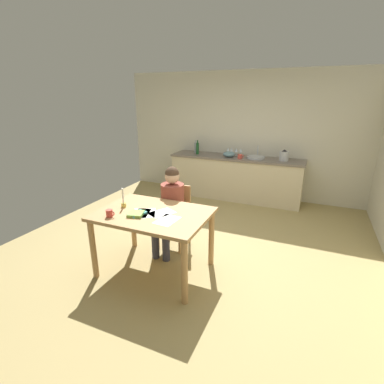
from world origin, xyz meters
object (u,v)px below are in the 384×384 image
at_px(mixing_bowl, 229,154).
at_px(wine_glass_back_left, 231,150).
at_px(dining_table, 153,221).
at_px(person_seated, 171,204).
at_px(coffee_mug, 110,213).
at_px(wine_glass_near_sink, 241,151).
at_px(wine_glass_back_right, 228,150).
at_px(sink_unit, 256,157).
at_px(wine_glass_by_kettle, 236,150).
at_px(book_cookery, 137,214).
at_px(bottle_vinegar, 198,148).
at_px(chair_at_table, 176,212).
at_px(book_magazine, 136,214).
at_px(candlestick, 123,202).
at_px(bottle_oil, 196,147).
at_px(teacup_on_counter, 240,156).
at_px(stovetop_kettle, 284,156).

distance_m(mixing_bowl, wine_glass_back_left, 0.23).
height_order(dining_table, person_seated, person_seated).
bearing_deg(coffee_mug, wine_glass_near_sink, 79.71).
distance_m(wine_glass_back_left, wine_glass_back_right, 0.07).
height_order(sink_unit, wine_glass_by_kettle, sink_unit).
relative_size(book_cookery, bottle_vinegar, 0.67).
xyz_separation_m(chair_at_table, person_seated, (0.00, -0.15, 0.18)).
bearing_deg(bottle_vinegar, book_magazine, -80.63).
relative_size(candlestick, wine_glass_back_left, 1.58).
bearing_deg(mixing_bowl, dining_table, -91.10).
bearing_deg(book_cookery, book_magazine, -81.98).
bearing_deg(bottle_oil, teacup_on_counter, -12.45).
bearing_deg(teacup_on_counter, stovetop_kettle, 10.25).
bearing_deg(teacup_on_counter, mixing_bowl, 163.01).
distance_m(book_magazine, sink_unit, 3.27).
distance_m(person_seated, bottle_vinegar, 2.51).
height_order(candlestick, teacup_on_counter, candlestick).
relative_size(coffee_mug, teacup_on_counter, 0.90).
relative_size(person_seated, bottle_vinegar, 3.96).
xyz_separation_m(chair_at_table, teacup_on_counter, (0.37, 2.17, 0.44)).
height_order(coffee_mug, wine_glass_back_left, wine_glass_back_left).
xyz_separation_m(stovetop_kettle, teacup_on_counter, (-0.83, -0.15, -0.05)).
xyz_separation_m(book_magazine, stovetop_kettle, (1.27, 3.18, 0.20)).
bearing_deg(book_magazine, dining_table, 31.15).
relative_size(dining_table, wine_glass_back_left, 8.51).
distance_m(bottle_vinegar, wine_glass_near_sink, 0.92).
bearing_deg(coffee_mug, wine_glass_back_left, 82.99).
height_order(chair_at_table, wine_glass_near_sink, wine_glass_near_sink).
bearing_deg(wine_glass_near_sink, wine_glass_by_kettle, 180.00).
height_order(book_magazine, wine_glass_back_right, wine_glass_back_right).
relative_size(dining_table, candlestick, 5.39).
distance_m(dining_table, candlestick, 0.46).
distance_m(stovetop_kettle, wine_glass_by_kettle, 1.00).
bearing_deg(teacup_on_counter, person_seated, -99.05).
height_order(book_cookery, bottle_oil, bottle_oil).
distance_m(book_magazine, book_cookery, 0.02).
relative_size(mixing_bowl, stovetop_kettle, 1.13).
relative_size(candlestick, book_magazine, 1.33).
bearing_deg(bottle_oil, mixing_bowl, -11.00).
xyz_separation_m(dining_table, bottle_oil, (-0.75, 3.12, 0.34)).
relative_size(coffee_mug, bottle_vinegar, 0.37).
relative_size(candlestick, book_cookery, 1.21).
bearing_deg(sink_unit, book_magazine, -102.98).
bearing_deg(dining_table, teacup_on_counter, 83.91).
bearing_deg(mixing_bowl, stovetop_kettle, 3.89).
bearing_deg(person_seated, bottle_vinegar, 103.75).
bearing_deg(wine_glass_back_right, mixing_bowl, -68.23).
bearing_deg(bottle_oil, wine_glass_back_right, 5.23).
relative_size(dining_table, wine_glass_by_kettle, 8.51).
relative_size(mixing_bowl, wine_glass_near_sink, 1.62).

